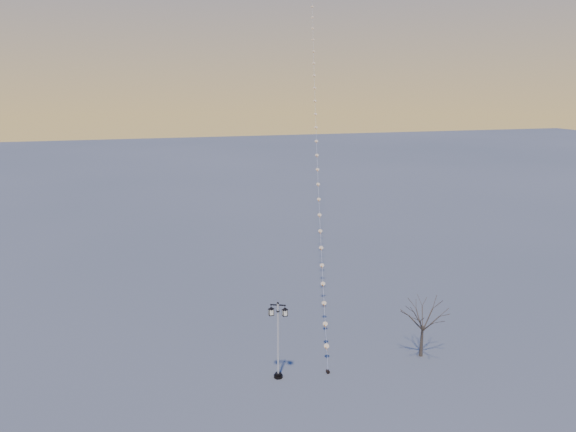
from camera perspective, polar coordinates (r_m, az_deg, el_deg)
name	(u,v)px	position (r m, az deg, el deg)	size (l,w,h in m)	color
ground	(312,376)	(32.60, 2.60, -16.57)	(300.00, 300.00, 0.00)	#5C5D5D
street_lamp	(278,336)	(31.24, -1.06, -12.61)	(1.13, 0.70, 4.66)	black
bare_tree	(423,318)	(34.55, 14.10, -10.37)	(2.24, 2.24, 3.71)	#453A2C
kite_train	(316,86)	(52.67, 2.99, 13.60)	(14.27, 46.87, 32.91)	black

